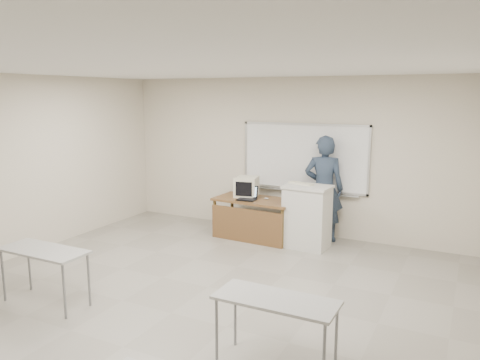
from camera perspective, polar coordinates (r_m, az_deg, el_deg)
The scene contains 10 objects.
floor at distance 6.09m, azimuth -8.36°, elevation -15.79°, with size 7.00×8.00×0.01m, color gray.
whiteboard at distance 8.96m, azimuth 7.80°, elevation 2.66°, with size 2.48×0.10×1.31m.
student_desks at distance 4.87m, azimuth -18.06°, elevation -14.35°, with size 4.40×2.20×0.73m.
instructor_desk at distance 8.69m, azimuth 1.58°, elevation -3.70°, with size 1.52×0.76×0.75m.
podium at distance 8.32m, azimuth 8.17°, elevation -4.43°, with size 0.79×0.57×1.11m.
crt_monitor at distance 8.92m, azimuth 0.79°, elevation -0.83°, with size 0.41×0.46×0.39m.
laptop at distance 8.66m, azimuth 0.95°, elevation -2.03°, with size 0.34×0.31×0.25m.
mouse at distance 8.70m, azimuth 3.23°, elevation -2.26°, with size 0.09×0.06×0.03m, color #A2A6A9.
keyboard at distance 8.32m, azimuth 7.47°, elevation -0.42°, with size 0.47×0.16×0.03m, color beige.
presenter at distance 8.69m, azimuth 10.18°, elevation -1.03°, with size 0.71×0.47×1.95m, color black.
Camera 1 is at (3.21, -4.43, 2.67)m, focal length 35.00 mm.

